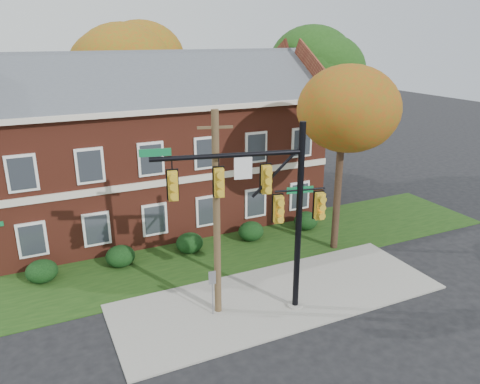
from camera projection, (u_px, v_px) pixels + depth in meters
name	position (u px, v px, depth m)	size (l,w,h in m)	color
ground	(292.00, 309.00, 19.03)	(120.00, 120.00, 0.00)	black
sidewalk	(279.00, 296.00, 19.87)	(14.00, 5.00, 0.08)	gray
grass_strip	(231.00, 250.00, 24.16)	(30.00, 6.00, 0.04)	#193811
apartment_building	(156.00, 137.00, 26.85)	(18.80, 8.80, 9.74)	maroon
hedge_far_left	(42.00, 271.00, 20.95)	(1.40, 1.26, 1.05)	black
hedge_left	(120.00, 256.00, 22.37)	(1.40, 1.26, 1.05)	black
hedge_center	(190.00, 243.00, 23.79)	(1.40, 1.26, 1.05)	black
hedge_right	(251.00, 231.00, 25.20)	(1.40, 1.26, 1.05)	black
hedge_far_right	(306.00, 221.00, 26.62)	(1.40, 1.26, 1.05)	black
tree_near_right	(348.00, 121.00, 22.31)	(4.50, 4.25, 8.58)	black
tree_right_rear	(316.00, 73.00, 31.16)	(6.30, 5.95, 10.62)	black
tree_far_rear	(141.00, 60.00, 32.87)	(6.84, 6.46, 11.52)	black
traffic_signal	(264.00, 201.00, 17.29)	(6.74, 1.69, 7.66)	gray
utility_pole	(217.00, 217.00, 17.50)	(1.24, 0.42, 8.14)	brown
sign_post	(212.00, 286.00, 18.16)	(0.29, 0.06, 1.96)	slate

